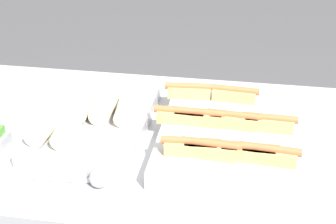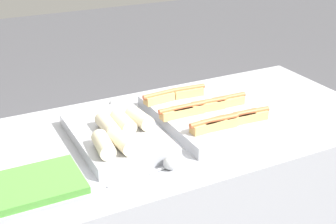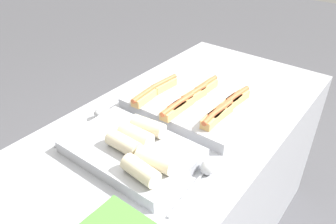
{
  "view_description": "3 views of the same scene",
  "coord_description": "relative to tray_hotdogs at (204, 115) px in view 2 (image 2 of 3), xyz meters",
  "views": [
    {
      "loc": [
        0.13,
        -1.19,
        1.61
      ],
      "look_at": [
        -0.07,
        0.0,
        0.95
      ],
      "focal_mm": 50.0,
      "sensor_mm": 36.0,
      "label": 1
    },
    {
      "loc": [
        -0.85,
        -1.53,
        1.75
      ],
      "look_at": [
        -0.07,
        0.0,
        0.95
      ],
      "focal_mm": 50.0,
      "sensor_mm": 36.0,
      "label": 2
    },
    {
      "loc": [
        -0.96,
        -0.68,
        1.68
      ],
      "look_at": [
        -0.07,
        0.0,
        0.95
      ],
      "focal_mm": 35.0,
      "sensor_mm": 36.0,
      "label": 3
    }
  ],
  "objects": [
    {
      "name": "counter",
      "position": [
        -0.1,
        0.01,
        -0.47
      ],
      "size": [
        1.71,
        0.84,
        0.87
      ],
      "color": "#A8AAB2",
      "rests_on": "ground_plane"
    },
    {
      "name": "tray_hotdogs",
      "position": [
        0.0,
        0.0,
        0.0
      ],
      "size": [
        0.41,
        0.55,
        0.1
      ],
      "color": "#A8AAB2",
      "rests_on": "counter"
    },
    {
      "name": "tray_wraps",
      "position": [
        -0.39,
        -0.01,
        0.0
      ],
      "size": [
        0.32,
        0.48,
        0.11
      ],
      "color": "#A8AAB2",
      "rests_on": "counter"
    },
    {
      "name": "tray_side_front",
      "position": [
        -0.75,
        -0.24,
        -0.0
      ],
      "size": [
        0.3,
        0.24,
        0.07
      ],
      "color": "#A8AAB2",
      "rests_on": "counter"
    },
    {
      "name": "serving_spoon_near",
      "position": [
        -0.31,
        -0.27,
        -0.01
      ],
      "size": [
        0.27,
        0.05,
        0.05
      ],
      "color": "#B2B5BA",
      "rests_on": "counter"
    },
    {
      "name": "serving_spoon_far",
      "position": [
        -0.31,
        0.28,
        -0.01
      ],
      "size": [
        0.27,
        0.05,
        0.05
      ],
      "color": "#B2B5BA",
      "rests_on": "counter"
    }
  ]
}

